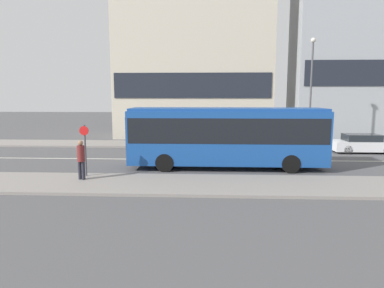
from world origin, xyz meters
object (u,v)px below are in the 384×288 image
bus_stop_sign (85,146)px  city_bus (226,134)px  street_lamp (311,82)px  parked_car_0 (363,144)px  pedestrian_near_stop (81,157)px

bus_stop_sign → city_bus: bearing=21.8°
bus_stop_sign → street_lamp: street_lamp is taller
city_bus → street_lamp: 10.56m
city_bus → parked_car_0: 11.35m
city_bus → parked_car_0: size_ratio=2.53×
pedestrian_near_stop → street_lamp: street_lamp is taller
city_bus → pedestrian_near_stop: (-6.78, -3.46, -0.72)m
pedestrian_near_stop → street_lamp: 17.81m
parked_car_0 → bus_stop_sign: bus_stop_sign is taller
bus_stop_sign → street_lamp: bearing=37.5°
city_bus → bus_stop_sign: size_ratio=4.29×
pedestrian_near_stop → bus_stop_sign: bus_stop_sign is taller
parked_car_0 → pedestrian_near_stop: bearing=-151.4°
pedestrian_near_stop → street_lamp: bearing=-122.7°
pedestrian_near_stop → street_lamp: size_ratio=0.23×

